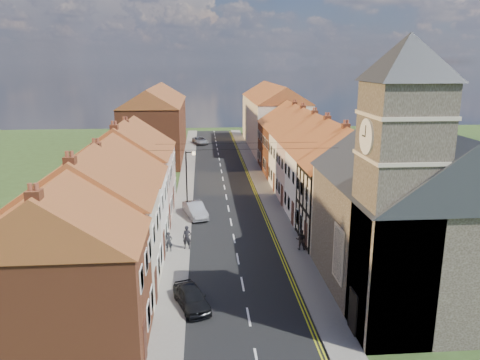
# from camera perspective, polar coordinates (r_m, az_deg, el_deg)

# --- Properties ---
(ground) EXTENTS (160.00, 160.00, 0.00)m
(ground) POSITION_cam_1_polar(r_m,az_deg,el_deg) (25.61, 1.52, -18.62)
(ground) COLOR #345223
(ground) RESTS_ON ground
(road) EXTENTS (7.00, 90.00, 0.02)m
(road) POSITION_cam_1_polar(r_m,az_deg,el_deg) (53.28, -1.91, -0.89)
(road) COLOR black
(road) RESTS_ON ground
(pavement_left) EXTENTS (1.80, 90.00, 0.12)m
(pavement_left) POSITION_cam_1_polar(r_m,az_deg,el_deg) (53.25, -6.64, -0.93)
(pavement_left) COLOR gray
(pavement_left) RESTS_ON ground
(pavement_right) EXTENTS (1.80, 90.00, 0.12)m
(pavement_right) POSITION_cam_1_polar(r_m,az_deg,el_deg) (53.64, 2.79, -0.74)
(pavement_right) COLOR gray
(pavement_right) RESTS_ON ground
(church) EXTENTS (11.25, 14.25, 15.20)m
(church) POSITION_cam_1_polar(r_m,az_deg,el_deg) (28.50, 19.93, -2.98)
(church) COLOR #3E352B
(church) RESTS_ON ground
(cottage_r_tudor) EXTENTS (8.30, 5.20, 9.00)m
(cottage_r_tudor) POSITION_cam_1_polar(r_m,az_deg,el_deg) (37.23, 13.77, -0.86)
(cottage_r_tudor) COLOR #AFAA93
(cottage_r_tudor) RESTS_ON ground
(cottage_r_white_near) EXTENTS (8.30, 6.00, 9.00)m
(cottage_r_white_near) POSITION_cam_1_polar(r_m,az_deg,el_deg) (42.24, 11.55, 1.05)
(cottage_r_white_near) COLOR white
(cottage_r_white_near) RESTS_ON ground
(cottage_r_cream_mid) EXTENTS (8.30, 5.20, 9.00)m
(cottage_r_cream_mid) POSITION_cam_1_polar(r_m,az_deg,el_deg) (47.32, 9.77, 2.54)
(cottage_r_cream_mid) COLOR beige
(cottage_r_cream_mid) RESTS_ON ground
(cottage_r_pink) EXTENTS (8.30, 6.00, 9.00)m
(cottage_r_pink) POSITION_cam_1_polar(r_m,az_deg,el_deg) (52.47, 8.33, 3.73)
(cottage_r_pink) COLOR white
(cottage_r_pink) RESTS_ON ground
(cottage_r_white_far) EXTENTS (8.30, 5.20, 9.00)m
(cottage_r_white_far) POSITION_cam_1_polar(r_m,az_deg,el_deg) (57.67, 7.15, 4.72)
(cottage_r_white_far) COLOR brown
(cottage_r_white_far) RESTS_ON ground
(cottage_r_cream_far) EXTENTS (8.30, 6.00, 9.00)m
(cottage_r_cream_far) POSITION_cam_1_polar(r_m,az_deg,el_deg) (62.90, 6.16, 5.53)
(cottage_r_cream_far) COLOR brown
(cottage_r_cream_far) RESTS_ON ground
(cottage_l_brick_near) EXTENTS (8.30, 5.70, 8.80)m
(cottage_l_brick_near) POSITION_cam_1_polar(r_m,az_deg,el_deg) (24.19, -21.18, -9.96)
(cottage_l_brick_near) COLOR brown
(cottage_l_brick_near) RESTS_ON ground
(cottage_l_cream) EXTENTS (8.30, 6.30, 9.10)m
(cottage_l_cream) POSITION_cam_1_polar(r_m,az_deg,el_deg) (29.34, -18.09, -5.12)
(cottage_l_cream) COLOR #AFAA93
(cottage_l_cream) RESTS_ON ground
(cottage_l_white) EXTENTS (8.30, 6.90, 8.80)m
(cottage_l_white) POSITION_cam_1_polar(r_m,az_deg,el_deg) (35.35, -15.75, -1.95)
(cottage_l_white) COLOR white
(cottage_l_white) RESTS_ON ground
(cottage_l_brick_mid) EXTENTS (8.30, 5.70, 9.10)m
(cottage_l_brick_mid) POSITION_cam_1_polar(r_m,az_deg,el_deg) (41.12, -14.19, 0.62)
(cottage_l_brick_mid) COLOR beige
(cottage_l_brick_mid) RESTS_ON ground
(cottage_l_pink) EXTENTS (8.30, 6.30, 8.80)m
(cottage_l_pink) POSITION_cam_1_polar(r_m,az_deg,el_deg) (46.74, -13.05, 2.10)
(cottage_l_pink) COLOR beige
(cottage_l_pink) RESTS_ON ground
(block_right_far) EXTENTS (8.30, 24.20, 10.50)m
(block_right_far) POSITION_cam_1_polar(r_m,az_deg,el_deg) (77.75, 4.08, 7.83)
(block_right_far) COLOR #AFAA93
(block_right_far) RESTS_ON ground
(block_left_far) EXTENTS (8.30, 24.20, 10.50)m
(block_left_far) POSITION_cam_1_polar(r_m,az_deg,el_deg) (72.23, -10.17, 7.16)
(block_left_far) COLOR brown
(block_left_far) RESTS_ON ground
(lamppost) EXTENTS (0.88, 0.15, 6.00)m
(lamppost) POSITION_cam_1_polar(r_m,az_deg,el_deg) (42.68, -6.41, 0.10)
(lamppost) COLOR black
(lamppost) RESTS_ON pavement_left
(car_near) EXTENTS (2.59, 4.01, 1.27)m
(car_near) POSITION_cam_1_polar(r_m,az_deg,el_deg) (28.07, -5.93, -14.04)
(car_near) COLOR black
(car_near) RESTS_ON ground
(car_mid) EXTENTS (2.57, 4.45, 1.39)m
(car_mid) POSITION_cam_1_polar(r_m,az_deg,el_deg) (43.19, -5.51, -3.64)
(car_mid) COLOR gray
(car_mid) RESTS_ON ground
(car_distant) EXTENTS (3.09, 4.94, 1.27)m
(car_distant) POSITION_cam_1_polar(r_m,az_deg,el_deg) (81.64, -4.86, 4.82)
(car_distant) COLOR #9D9FA5
(car_distant) RESTS_ON ground
(pedestrian_left) EXTENTS (0.72, 0.54, 1.81)m
(pedestrian_left) POSITION_cam_1_polar(r_m,az_deg,el_deg) (35.75, -6.48, -6.97)
(pedestrian_left) COLOR black
(pedestrian_left) RESTS_ON pavement_left
(pedestrian_right) EXTENTS (0.86, 0.73, 1.55)m
(pedestrian_right) POSITION_cam_1_polar(r_m,az_deg,el_deg) (35.76, 7.42, -7.21)
(pedestrian_right) COLOR black
(pedestrian_right) RESTS_ON pavement_right
(pedestrian_left_b) EXTENTS (0.56, 0.37, 1.50)m
(pedestrian_left_b) POSITION_cam_1_polar(r_m,az_deg,el_deg) (35.51, -8.66, -7.46)
(pedestrian_left_b) COLOR black
(pedestrian_left_b) RESTS_ON pavement_left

